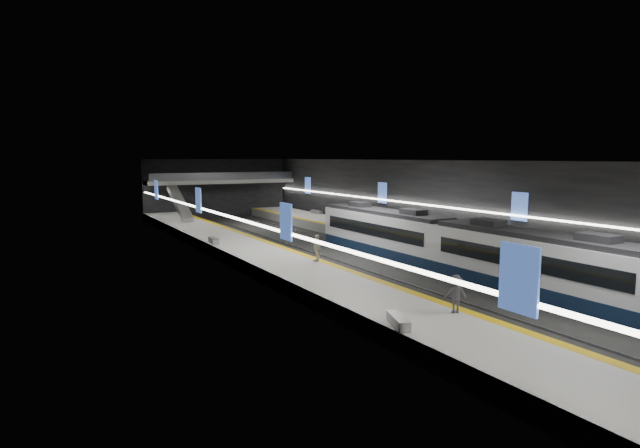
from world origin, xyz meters
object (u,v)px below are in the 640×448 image
bench_left_far (214,241)px  passenger_left_b (455,294)px  train (447,244)px  escalator (180,203)px  bench_left_near (398,321)px  bench_right_far (317,212)px  passenger_left_a (317,248)px  passenger_right_b (576,259)px  bench_right_near (637,273)px

bench_left_far → passenger_left_b: 25.55m
train → escalator: bearing=106.3°
bench_left_near → bench_right_far: bench_left_near is taller
bench_left_far → passenger_left_b: bearing=-77.1°
escalator → bench_left_near: bearing=-92.6°
bench_left_far → passenger_left_a: size_ratio=1.02×
passenger_right_b → passenger_left_b: bearing=129.5°
bench_right_far → bench_right_near: bearing=-100.8°
passenger_right_b → passenger_left_a: (-12.50, 11.22, 0.04)m
bench_right_near → passenger_left_b: passenger_left_b is taller
passenger_right_b → passenger_left_b: size_ratio=0.99×
train → bench_left_far: 19.56m
passenger_right_b → passenger_left_b: (-12.84, -2.93, 0.01)m
train → bench_left_far: size_ratio=15.56×
escalator → bench_right_far: escalator is taller
bench_right_near → passenger_right_b: passenger_right_b is taller
bench_right_near → passenger_left_b: bearing=-171.5°
train → passenger_right_b: bearing=-57.7°
bench_right_far → passenger_right_b: size_ratio=1.06×
train → bench_right_near: size_ratio=15.27×
passenger_left_a → passenger_right_b: bearing=55.0°
passenger_right_b → train: bearing=58.9°
train → passenger_right_b: train is taller
bench_left_far → passenger_left_a: bearing=-65.8°
passenger_left_a → bench_right_near: bearing=54.0°
train → bench_left_near: train is taller
escalator → bench_left_far: escalator is taller
bench_left_far → passenger_right_b: size_ratio=1.07×
passenger_left_b → bench_right_far: bearing=-89.4°
passenger_right_b → bench_right_far: bearing=22.8°
bench_left_far → bench_right_near: size_ratio=0.98×
train → escalator: (-10.00, 34.18, 0.70)m
bench_left_far → passenger_left_a: 11.83m
bench_left_near → passenger_left_b: 3.64m
bench_left_near → bench_left_far: 25.62m
bench_left_near → passenger_left_a: (3.90, 14.47, 0.71)m
bench_right_near → bench_left_far: bearing=134.0°
bench_right_far → passenger_left_b: 44.57m
train → passenger_left_a: 9.16m
bench_right_near → passenger_right_b: bearing=139.4°
bench_right_near → bench_right_far: (0.27, 41.44, -0.01)m
passenger_right_b → escalator: bearing=45.9°
escalator → passenger_right_b: bearing=-70.7°
escalator → bench_right_far: size_ratio=4.19×
train → passenger_right_b: 8.23m
passenger_left_a → passenger_left_b: passenger_left_a is taller
train → escalator: 35.62m
train → passenger_left_b: bearing=-130.5°
train → passenger_left_a: bearing=152.2°
bench_left_near → bench_right_far: (19.00, 42.13, -0.00)m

